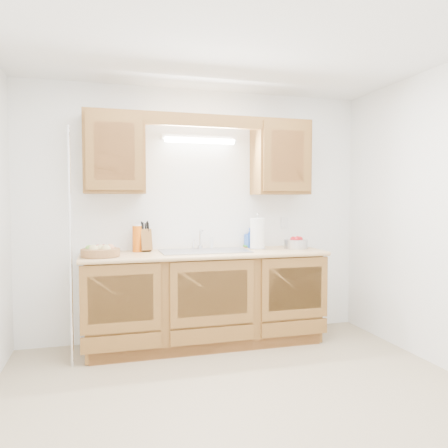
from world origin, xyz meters
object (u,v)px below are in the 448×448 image
object	(u,v)px
paper_towel	(257,234)
apple_bowl	(296,243)
fruit_basket	(100,251)
knife_block	(145,240)

from	to	relation	value
paper_towel	apple_bowl	world-z (taller)	paper_towel
fruit_basket	paper_towel	size ratio (longest dim) A/B	1.20
knife_block	apple_bowl	distance (m)	1.51
fruit_basket	paper_towel	distance (m)	1.53
paper_towel	apple_bowl	xyz separation A→B (m)	(0.40, -0.05, -0.10)
fruit_basket	paper_towel	xyz separation A→B (m)	(1.52, 0.19, 0.11)
fruit_basket	knife_block	world-z (taller)	knife_block
knife_block	paper_towel	bearing A→B (deg)	-13.52
fruit_basket	apple_bowl	bearing A→B (deg)	4.17
knife_block	apple_bowl	bearing A→B (deg)	-13.61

